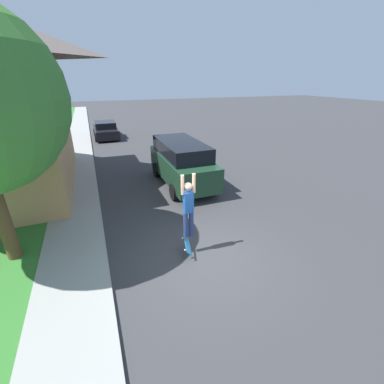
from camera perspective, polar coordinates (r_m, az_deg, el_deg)
The scene contains 6 objects.
ground_plane at distance 7.70m, azimuth 3.41°, elevation -14.13°, with size 120.00×120.00×0.00m, color #333335.
sidewalk at distance 12.43m, azimuth -24.23°, elevation -0.45°, with size 1.80×80.00×0.10m.
suv_parked at distance 12.22m, azimuth -2.30°, elevation 6.73°, with size 2.04×4.92×2.08m.
car_down_street at distance 23.83m, azimuth -18.61°, elevation 12.91°, with size 1.98×4.36×1.39m.
skateboarder at distance 7.01m, azimuth -0.83°, elevation -3.14°, with size 0.41×0.22×1.89m.
skateboard at distance 7.58m, azimuth -1.07°, elevation -11.58°, with size 0.32×0.75×0.34m.
Camera 1 is at (-2.62, -5.46, 4.74)m, focal length 24.00 mm.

